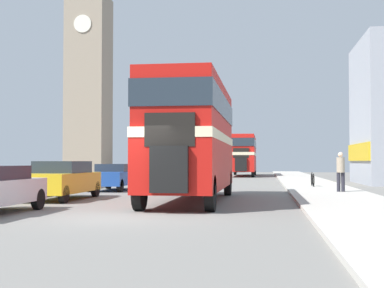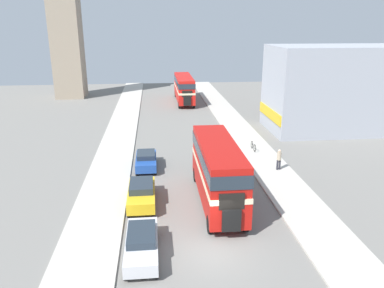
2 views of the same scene
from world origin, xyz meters
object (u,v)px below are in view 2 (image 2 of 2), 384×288
object	(u,v)px
bus_distant	(184,87)
car_parked_mid	(142,193)
car_parked_near	(142,243)
car_parked_far	(146,160)
pedestrian_walking	(279,158)
bicycle_on_pavement	(253,146)
double_decker_bus	(218,168)

from	to	relation	value
bus_distant	car_parked_mid	distance (m)	34.64
bus_distant	car_parked_mid	size ratio (longest dim) A/B	2.47
car_parked_mid	car_parked_near	bearing A→B (deg)	-88.45
car_parked_far	pedestrian_walking	world-z (taller)	pedestrian_walking
bus_distant	bicycle_on_pavement	bearing A→B (deg)	-78.91
double_decker_bus	car_parked_far	size ratio (longest dim) A/B	2.40
bicycle_on_pavement	car_parked_far	bearing A→B (deg)	-161.65
car_parked_far	car_parked_mid	bearing A→B (deg)	-91.81
car_parked_mid	pedestrian_walking	size ratio (longest dim) A/B	2.51
car_parked_far	bicycle_on_pavement	size ratio (longest dim) A/B	2.28
bicycle_on_pavement	car_parked_near	bearing A→B (deg)	-122.59
bus_distant	car_parked_near	xyz separation A→B (m)	(-5.54, -40.19, -1.68)
car_parked_near	car_parked_far	distance (m)	12.67
car_parked_far	bicycle_on_pavement	distance (m)	10.78
bus_distant	car_parked_mid	xyz separation A→B (m)	(-5.71, -34.12, -1.62)
car_parked_near	pedestrian_walking	bearing A→B (deg)	44.51
car_parked_mid	bicycle_on_pavement	bearing A→B (deg)	43.78
car_parked_near	bicycle_on_pavement	size ratio (longest dim) A/B	2.65
double_decker_bus	bus_distant	world-z (taller)	double_decker_bus
car_parked_far	bicycle_on_pavement	bearing A→B (deg)	18.35
pedestrian_walking	bicycle_on_pavement	bearing A→B (deg)	98.59
double_decker_bus	pedestrian_walking	xyz separation A→B (m)	(6.05, 5.17, -1.42)
bus_distant	pedestrian_walking	xyz separation A→B (m)	(5.51, -29.32, -1.27)
double_decker_bus	car_parked_mid	distance (m)	5.47
bus_distant	car_parked_far	world-z (taller)	bus_distant
car_parked_near	pedestrian_walking	world-z (taller)	pedestrian_walking
double_decker_bus	bus_distant	distance (m)	34.49
bus_distant	car_parked_far	bearing A→B (deg)	-101.30
double_decker_bus	bus_distant	bearing A→B (deg)	89.11
car_parked_near	pedestrian_walking	xyz separation A→B (m)	(11.05, 10.87, 0.40)
double_decker_bus	car_parked_far	bearing A→B (deg)	125.42
double_decker_bus	car_parked_mid	size ratio (longest dim) A/B	2.16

